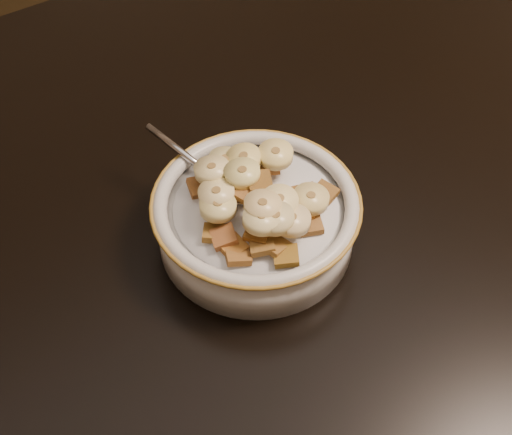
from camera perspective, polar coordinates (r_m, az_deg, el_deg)
table at (r=0.69m, az=2.00°, el=-0.31°), size 1.44×0.96×0.04m
cereal_bowl at (r=0.63m, az=-0.00°, el=-0.53°), size 0.17×0.17×0.04m
milk at (r=0.62m, az=-0.00°, el=0.72°), size 0.15×0.15×0.00m
spoon at (r=0.63m, az=-1.99°, el=2.19°), size 0.04×0.05×0.01m
cereal_square_0 at (r=0.58m, az=0.17°, el=-1.16°), size 0.03×0.03×0.01m
cereal_square_1 at (r=0.63m, az=-4.49°, el=2.47°), size 0.02×0.02×0.01m
cereal_square_2 at (r=0.58m, az=-1.84°, el=-2.35°), size 0.02×0.02×0.01m
cereal_square_3 at (r=0.59m, az=-2.60°, el=-1.55°), size 0.03×0.02×0.01m
cereal_square_4 at (r=0.60m, az=-1.03°, el=2.12°), size 0.03×0.03×0.01m
cereal_square_5 at (r=0.60m, az=-2.85°, el=0.79°), size 0.03×0.03×0.01m
cereal_square_6 at (r=0.63m, az=-3.11°, el=2.88°), size 0.02×0.02×0.01m
cereal_square_7 at (r=0.59m, az=-3.30°, el=-1.26°), size 0.03×0.03×0.01m
cereal_square_8 at (r=0.59m, az=0.72°, el=0.94°), size 0.02×0.02×0.01m
cereal_square_9 at (r=0.63m, az=5.48°, el=1.96°), size 0.03×0.03×0.01m
cereal_square_10 at (r=0.58m, az=2.44°, el=-3.10°), size 0.03×0.03×0.01m
cereal_square_11 at (r=0.63m, az=-0.33°, el=3.76°), size 0.03×0.03×0.01m
cereal_square_12 at (r=0.64m, az=1.03°, el=4.21°), size 0.03×0.03×0.01m
cereal_square_13 at (r=0.62m, az=4.00°, el=1.98°), size 0.02×0.03×0.01m
cereal_square_14 at (r=0.58m, az=-1.45°, el=-3.06°), size 0.03×0.03×0.01m
cereal_square_15 at (r=0.60m, az=2.85°, el=0.37°), size 0.03×0.03×0.01m
cereal_square_16 at (r=0.60m, az=4.34°, el=-0.56°), size 0.03×0.03×0.01m
cereal_square_17 at (r=0.58m, az=1.54°, el=-2.27°), size 0.03×0.03×0.01m
cereal_square_18 at (r=0.60m, az=3.58°, el=0.63°), size 0.03×0.03×0.01m
cereal_square_19 at (r=0.58m, az=0.47°, el=-2.19°), size 0.03×0.03×0.01m
cereal_square_20 at (r=0.60m, az=0.29°, el=2.91°), size 0.03×0.03×0.01m
banana_slice_0 at (r=0.60m, az=4.41°, el=1.50°), size 0.04×0.04×0.01m
banana_slice_1 at (r=0.63m, az=-2.42°, el=4.52°), size 0.04×0.04×0.01m
banana_slice_2 at (r=0.57m, az=1.57°, el=-0.06°), size 0.03×0.03×0.01m
banana_slice_3 at (r=0.61m, az=-1.10°, el=3.55°), size 0.04×0.04×0.01m
banana_slice_4 at (r=0.58m, az=2.90°, el=-0.22°), size 0.04×0.04×0.01m
banana_slice_5 at (r=0.62m, az=-3.55°, el=3.83°), size 0.04×0.04×0.01m
banana_slice_6 at (r=0.60m, az=-3.18°, el=1.90°), size 0.04×0.04×0.01m
banana_slice_7 at (r=0.62m, az=-1.00°, el=4.70°), size 0.04×0.04×0.02m
banana_slice_8 at (r=0.63m, az=1.58°, el=5.07°), size 0.04×0.04×0.01m
banana_slice_9 at (r=0.59m, az=1.91°, el=1.27°), size 0.04×0.04×0.01m
banana_slice_10 at (r=0.58m, az=0.53°, el=0.94°), size 0.04×0.04×0.01m
banana_slice_11 at (r=0.57m, az=0.45°, el=-0.14°), size 0.04×0.04×0.01m
banana_slice_12 at (r=0.59m, az=-3.06°, el=0.85°), size 0.04×0.04×0.01m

